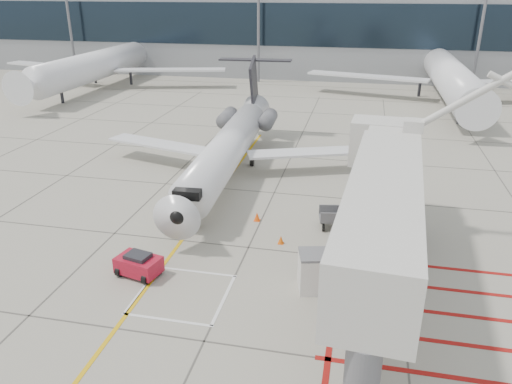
# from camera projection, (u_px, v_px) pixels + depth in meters

# --- Properties ---
(ground_plane) EXTENTS (260.00, 260.00, 0.00)m
(ground_plane) POSITION_uv_depth(u_px,v_px,m) (230.00, 287.00, 23.82)
(ground_plane) COLOR gray
(ground_plane) RESTS_ON ground
(regional_jet) EXTENTS (23.18, 28.66, 7.27)m
(regional_jet) POSITION_uv_depth(u_px,v_px,m) (221.00, 138.00, 34.33)
(regional_jet) COLOR silver
(regional_jet) RESTS_ON ground_plane
(jet_bridge) EXTENTS (10.91, 20.67, 8.01)m
(jet_bridge) POSITION_uv_depth(u_px,v_px,m) (381.00, 224.00, 21.13)
(jet_bridge) COLOR silver
(jet_bridge) RESTS_ON ground_plane
(pushback_tug) EXTENTS (2.38, 1.79, 1.24)m
(pushback_tug) POSITION_uv_depth(u_px,v_px,m) (139.00, 264.00, 24.61)
(pushback_tug) COLOR #AA1026
(pushback_tug) RESTS_ON ground_plane
(baggage_cart) EXTENTS (2.18, 1.58, 1.26)m
(baggage_cart) POSITION_uv_depth(u_px,v_px,m) (336.00, 218.00, 29.46)
(baggage_cart) COLOR #595A5E
(baggage_cart) RESTS_ON ground_plane
(ground_power_unit) EXTENTS (2.66, 1.92, 1.90)m
(ground_power_unit) POSITION_uv_depth(u_px,v_px,m) (325.00, 271.00, 23.36)
(ground_power_unit) COLOR silver
(ground_power_unit) RESTS_ON ground_plane
(cone_nose) EXTENTS (0.39, 0.39, 0.54)m
(cone_nose) POSITION_uv_depth(u_px,v_px,m) (257.00, 217.00, 30.46)
(cone_nose) COLOR #FF520D
(cone_nose) RESTS_ON ground_plane
(cone_side) EXTENTS (0.34, 0.34, 0.47)m
(cone_side) POSITION_uv_depth(u_px,v_px,m) (281.00, 240.00, 27.77)
(cone_side) COLOR #DC560B
(cone_side) RESTS_ON ground_plane
(terminal_building) EXTENTS (180.00, 28.00, 14.00)m
(terminal_building) POSITION_uv_depth(u_px,v_px,m) (397.00, 27.00, 82.36)
(terminal_building) COLOR gray
(terminal_building) RESTS_ON ground_plane
(terminal_glass_band) EXTENTS (180.00, 0.10, 6.00)m
(terminal_glass_band) POSITION_uv_depth(u_px,v_px,m) (402.00, 27.00, 69.29)
(terminal_glass_band) COLOR black
(terminal_glass_band) RESTS_ON ground_plane
(bg_aircraft_b) EXTENTS (33.96, 37.73, 11.32)m
(bg_aircraft_b) POSITION_uv_depth(u_px,v_px,m) (103.00, 45.00, 69.08)
(bg_aircraft_b) COLOR silver
(bg_aircraft_b) RESTS_ON ground_plane
(bg_aircraft_c) EXTENTS (34.68, 38.53, 11.56)m
(bg_aircraft_c) POSITION_uv_depth(u_px,v_px,m) (451.00, 53.00, 60.11)
(bg_aircraft_c) COLOR silver
(bg_aircraft_c) RESTS_ON ground_plane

